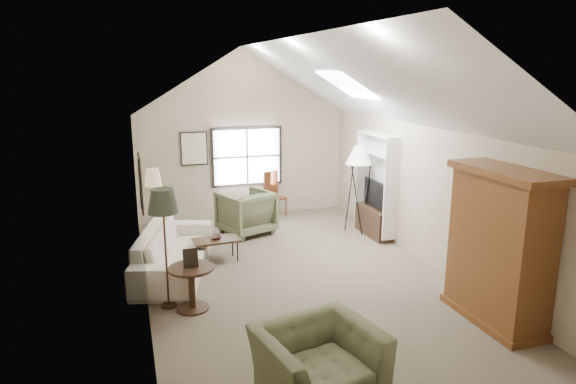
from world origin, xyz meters
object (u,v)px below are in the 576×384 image
object	(u,v)px
side_table	(192,288)
armoire	(499,247)
armchair_near	(318,365)
side_chair	(276,194)
armchair_far	(246,212)
coffee_table	(217,250)
sofa	(174,250)

from	to	relation	value
side_table	armoire	bearing A→B (deg)	-22.05
armchair_near	side_table	world-z (taller)	armchair_near
side_table	side_chair	bearing A→B (deg)	59.75
armchair_far	coffee_table	xyz separation A→B (m)	(-0.90, -1.46, -0.26)
armchair_near	sofa	bearing A→B (deg)	93.92
sofa	armchair_near	world-z (taller)	armchair_near
coffee_table	side_table	bearing A→B (deg)	-110.52
armoire	armchair_far	distance (m)	5.56
sofa	armchair_near	size ratio (longest dim) A/B	2.15
sofa	armchair_near	xyz separation A→B (m)	(1.12, -4.16, 0.01)
side_table	side_chair	xyz separation A→B (m)	(2.60, 4.46, 0.20)
sofa	side_chair	bearing A→B (deg)	-28.31
side_table	coffee_table	bearing A→B (deg)	69.48
armchair_near	coffee_table	distance (m)	4.42
armoire	armchair_near	bearing A→B (deg)	-163.02
coffee_table	side_table	world-z (taller)	side_table
armchair_far	armchair_near	bearing A→B (deg)	63.13
coffee_table	side_chair	xyz separation A→B (m)	(1.91, 2.62, 0.32)
armoire	side_table	world-z (taller)	armoire
sofa	armchair_far	bearing A→B (deg)	-29.64
armchair_far	side_table	size ratio (longest dim) A/B	1.55
sofa	side_chair	xyz separation A→B (m)	(2.70, 2.86, 0.15)
armoire	armchair_far	world-z (taller)	armoire
armoire	side_table	bearing A→B (deg)	157.95
armchair_far	coffee_table	world-z (taller)	armchair_far
side_table	armchair_far	bearing A→B (deg)	64.34
sofa	coffee_table	bearing A→B (deg)	-57.81
armchair_far	side_table	xyz separation A→B (m)	(-1.59, -3.31, -0.14)
armoire	side_chair	bearing A→B (deg)	103.32
sofa	side_table	distance (m)	1.60
sofa	armoire	bearing A→B (deg)	-112.95
sofa	armchair_near	bearing A→B (deg)	-149.86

